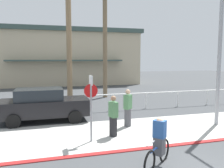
# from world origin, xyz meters

# --- Properties ---
(ground_plane) EXTENTS (80.00, 80.00, 0.00)m
(ground_plane) POSITION_xyz_m (0.00, 10.00, 0.00)
(ground_plane) COLOR #424447
(sidewalk_strip) EXTENTS (44.00, 4.00, 0.02)m
(sidewalk_strip) POSITION_xyz_m (0.00, 4.20, 0.01)
(sidewalk_strip) COLOR beige
(sidewalk_strip) RESTS_ON ground
(curb_paint) EXTENTS (44.00, 0.24, 0.03)m
(curb_paint) POSITION_xyz_m (0.00, 2.20, 0.01)
(curb_paint) COLOR maroon
(curb_paint) RESTS_ON ground
(building_backdrop) EXTENTS (18.79, 9.75, 6.82)m
(building_backdrop) POSITION_xyz_m (-1.51, 26.16, 3.43)
(building_backdrop) COLOR #BCAD8E
(building_backdrop) RESTS_ON ground
(rail_fence) EXTENTS (27.82, 0.08, 1.04)m
(rail_fence) POSITION_xyz_m (-0.00, 8.50, 0.84)
(rail_fence) COLOR white
(rail_fence) RESTS_ON ground
(stop_sign_bike_lane) EXTENTS (0.52, 0.56, 2.56)m
(stop_sign_bike_lane) POSITION_xyz_m (-2.25, 3.43, 1.68)
(stop_sign_bike_lane) COLOR gray
(stop_sign_bike_lane) RESTS_ON ground
(streetlight_curb) EXTENTS (0.24, 2.54, 7.50)m
(streetlight_curb) POSITION_xyz_m (4.04, 3.87, 4.28)
(streetlight_curb) COLOR #9EA0A5
(streetlight_curb) RESTS_ON ground
(palm_tree_3) EXTENTS (3.17, 3.37, 8.61)m
(palm_tree_3) POSITION_xyz_m (-2.27, 10.91, 6.30)
(palm_tree_3) COLOR #846B4C
(palm_tree_3) RESTS_ON ground
(palm_tree_4) EXTENTS (3.04, 3.33, 9.10)m
(palm_tree_4) POSITION_xyz_m (0.89, 13.59, 6.82)
(palm_tree_4) COLOR #756047
(palm_tree_4) RESTS_ON ground
(car_black_1) EXTENTS (4.40, 2.02, 1.69)m
(car_black_1) POSITION_xyz_m (-4.00, 7.04, 0.87)
(car_black_1) COLOR black
(car_black_1) RESTS_ON ground
(cyclist_blue_1) EXTENTS (1.42, 1.23, 1.50)m
(cyclist_blue_1) POSITION_xyz_m (-0.74, 0.82, 0.69)
(cyclist_blue_1) COLOR black
(cyclist_blue_1) RESTS_ON ground
(pedestrian_0) EXTENTS (0.47, 0.46, 1.77)m
(pedestrian_0) POSITION_xyz_m (-0.21, 4.98, 0.82)
(pedestrian_0) COLOR #4C4C51
(pedestrian_0) RESTS_ON ground
(pedestrian_1) EXTENTS (0.37, 0.44, 1.70)m
(pedestrian_1) POSITION_xyz_m (-1.26, 3.79, 0.78)
(pedestrian_1) COLOR #232326
(pedestrian_1) RESTS_ON ground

